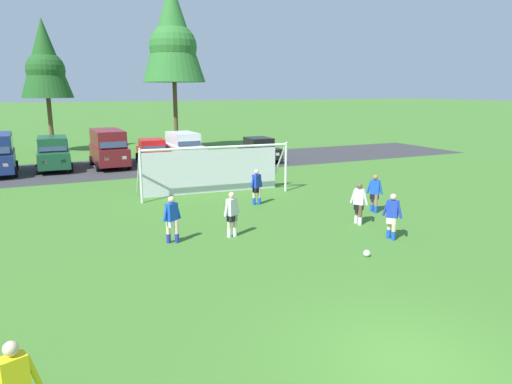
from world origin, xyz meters
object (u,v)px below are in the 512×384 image
Objects in this scene: parked_car_slot_center_right at (184,147)px; player_midfield_center at (232,214)px; parked_car_slot_center at (152,151)px; player_winger_right at (392,217)px; player_striker_near at (257,187)px; player_defender_far at (375,194)px; soccer_goal at (213,168)px; player_trailing_back at (359,204)px; parked_car_slot_left at (53,153)px; parked_car_slot_right at (259,149)px; player_winger_left at (172,220)px; parked_car_slot_center_left at (109,147)px; soccer_ball at (367,253)px.

player_midfield_center is at bearing -100.67° from parked_car_slot_center_right.
player_winger_right is at bearing -79.61° from parked_car_slot_center.
player_defender_far is (4.01, -3.35, 0.00)m from player_striker_near.
player_trailing_back is (3.30, -7.58, -0.47)m from soccer_goal.
soccer_goal is at bearing -57.41° from parked_car_slot_left.
soccer_goal is 4.59× the size of player_defender_far.
player_trailing_back is at bearing -101.89° from parked_car_slot_right.
player_trailing_back is (5.09, -0.59, 0.00)m from player_midfield_center.
player_midfield_center is 1.00× the size of player_winger_left.
parked_car_slot_center_right is at bearing -2.48° from parked_car_slot_center_left.
player_winger_left is at bearing -142.79° from player_striker_near.
parked_car_slot_left is 14.06m from parked_car_slot_right.
soccer_goal reaches higher than parked_car_slot_left.
soccer_goal is 1.77× the size of parked_car_slot_right.
player_winger_right is at bearing -71.63° from soccer_goal.
parked_car_slot_center_left is at bearing 110.68° from player_trailing_back.
parked_car_slot_center_left is (-3.65, 10.81, 0.05)m from soccer_goal.
parked_car_slot_center is at bearing 0.67° from parked_car_slot_left.
soccer_ball is 5.72m from player_defender_far.
player_trailing_back is at bearing -6.47° from player_winger_left.
player_defender_far is at bearing -39.87° from player_striker_near.
soccer_goal is at bearing -71.37° from parked_car_slot_center_left.
player_defender_far is (6.81, 0.60, 0.00)m from player_midfield_center.
player_midfield_center and player_winger_right have the same top height.
player_winger_left is at bearing 173.53° from player_trailing_back.
player_defender_far is 1.00× the size of player_winger_left.
player_winger_right is (2.18, -6.57, 0.00)m from player_striker_near.
parked_car_slot_center_right is (0.51, 13.63, 0.29)m from player_striker_near.
parked_car_slot_center_left is at bearing 95.95° from player_midfield_center.
parked_car_slot_center_left is (-1.86, 17.80, 0.52)m from player_midfield_center.
parked_car_slot_center_left reaches higher than player_striker_near.
soccer_goal is 10.70m from parked_car_slot_center_right.
parked_car_slot_center_left is at bearing -5.06° from parked_car_slot_left.
parked_car_slot_center is at bearing 164.22° from parked_car_slot_center_right.
player_winger_right is at bearing -100.94° from parked_car_slot_right.
parked_car_slot_left is (-8.41, 21.80, 1.00)m from soccer_ball.
parked_car_slot_center_right reaches higher than player_winger_right.
parked_car_slot_center_left is at bearing 116.73° from player_defender_far.
player_midfield_center is at bearing -84.05° from parked_car_slot_center_left.
parked_car_slot_center_left reaches higher than parked_car_slot_center_right.
parked_car_slot_right is (3.48, 16.54, 0.05)m from player_trailing_back.
player_trailing_back is (0.11, 2.03, 0.00)m from player_winger_right.
parked_car_slot_left is 0.95× the size of parked_car_slot_center_left.
soccer_ball is 0.13× the size of player_striker_near.
soccer_ball is 7.68m from player_striker_near.
soccer_ball is at bearing -87.76° from player_striker_near.
parked_car_slot_center_left is at bearing 108.51° from player_winger_right.
parked_car_slot_center_left is 1.14× the size of parked_car_slot_right.
soccer_ball is 0.05× the size of parked_car_slot_left.
parked_car_slot_center is at bearing 7.20° from parked_car_slot_center_left.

